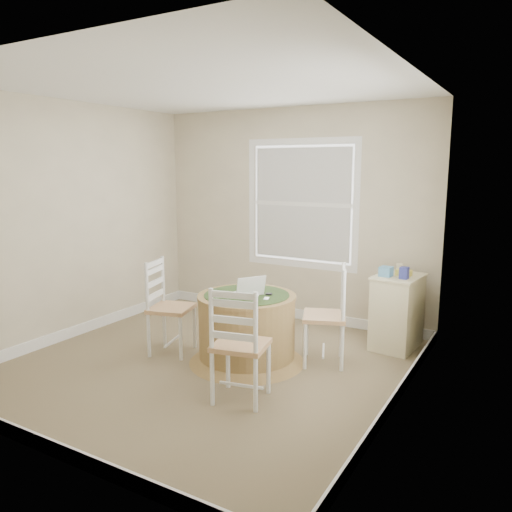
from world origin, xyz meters
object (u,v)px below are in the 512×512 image
Objects in this scene: chair_left at (171,308)px; laptop at (247,292)px; chair_near at (241,344)px; chair_right at (324,316)px; round_table at (247,325)px; corner_chest at (397,312)px.

laptop is (0.80, 0.17, 0.23)m from chair_left.
chair_left is at bearing -36.86° from chair_near.
chair_near is at bearing -36.56° from chair_right.
chair_left is at bearing 172.73° from round_table.
chair_left is 1.00× the size of chair_right.
chair_near is at bearing -107.85° from corner_chest.
round_table is 1.45× the size of corner_chest.
chair_near is 1.11m from chair_right.
chair_right is 0.79m from laptop.
chair_left is 1.21× the size of corner_chest.
round_table is 1.20× the size of chair_near.
laptop reaches higher than round_table.
round_table is at bearing -59.21° from laptop.
corner_chest is (1.96, 1.30, -0.08)m from chair_left.
chair_near and chair_right have the same top height.
corner_chest is at bearing -125.00° from chair_near.
round_table is at bearing -93.43° from chair_left.
laptop is (-0.66, -0.36, 0.23)m from chair_right.
chair_right is 0.93m from corner_chest.
chair_right reaches higher than round_table.
chair_left is 2.35m from corner_chest.
round_table is 1.20× the size of chair_left.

